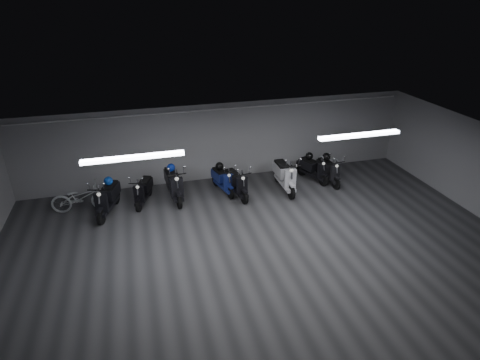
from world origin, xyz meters
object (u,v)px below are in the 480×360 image
object	(u,v)px
helmet_4	(309,156)
scooter_4	(223,176)
helmet_0	(220,166)
helmet_1	(108,181)
scooter_5	(236,179)
scooter_9	(329,167)
scooter_8	(313,165)
bicycle	(80,194)
scooter_1	(143,187)
scooter_6	(285,171)
helmet_2	(326,157)
helmet_3	(171,167)
scooter_0	(107,194)
scooter_3	(173,179)

from	to	relation	value
helmet_4	scooter_4	bearing A→B (deg)	-175.78
helmet_0	helmet_1	distance (m)	3.63
scooter_5	scooter_9	world-z (taller)	scooter_5
scooter_5	scooter_8	size ratio (longest dim) A/B	1.06
scooter_9	bicycle	bearing A→B (deg)	174.32
scooter_9	helmet_0	xyz separation A→B (m)	(-3.88, 0.48, 0.27)
scooter_1	scooter_6	xyz separation A→B (m)	(4.74, -0.33, 0.13)
scooter_1	scooter_6	bearing A→B (deg)	16.25
scooter_4	scooter_9	xyz separation A→B (m)	(3.83, -0.26, 0.02)
helmet_2	helmet_3	distance (m)	5.50
scooter_0	scooter_4	world-z (taller)	scooter_0
scooter_5	scooter_1	bearing A→B (deg)	161.96
scooter_5	helmet_0	size ratio (longest dim) A/B	6.16
scooter_1	scooter_4	world-z (taller)	scooter_4
scooter_9	helmet_0	size ratio (longest dim) A/B	5.88
scooter_3	scooter_1	bearing A→B (deg)	175.79
bicycle	helmet_2	bearing A→B (deg)	-87.28
scooter_0	helmet_3	world-z (taller)	scooter_0
scooter_1	helmet_1	xyz separation A→B (m)	(-1.01, -0.12, 0.40)
helmet_0	scooter_1	bearing A→B (deg)	-173.26
scooter_8	scooter_1	bearing A→B (deg)	159.85
helmet_2	helmet_0	bearing A→B (deg)	176.26
scooter_4	scooter_8	size ratio (longest dim) A/B	0.99
scooter_9	bicycle	size ratio (longest dim) A/B	0.94
helmet_0	helmet_4	size ratio (longest dim) A/B	1.02
scooter_1	scooter_5	distance (m)	3.04
helmet_0	helmet_4	distance (m)	3.33
scooter_8	bicycle	distance (m)	7.92
scooter_5	helmet_4	xyz separation A→B (m)	(2.91, 0.66, 0.25)
helmet_2	bicycle	bearing A→B (deg)	-179.80
scooter_1	helmet_1	size ratio (longest dim) A/B	5.82
scooter_3	helmet_4	world-z (taller)	scooter_3
scooter_1	helmet_1	distance (m)	1.09
helmet_4	scooter_9	bearing A→B (deg)	-42.40
scooter_3	scooter_9	world-z (taller)	scooter_3
helmet_1	helmet_3	xyz separation A→B (m)	(1.97, 0.42, 0.04)
helmet_3	scooter_1	bearing A→B (deg)	-163.05
scooter_3	helmet_3	distance (m)	0.41
scooter_0	scooter_9	distance (m)	7.57
helmet_3	helmet_1	bearing A→B (deg)	-167.99
scooter_5	helmet_3	distance (m)	2.18
helmet_3	scooter_4	bearing A→B (deg)	-6.92
scooter_0	bicycle	world-z (taller)	scooter_0
helmet_3	scooter_0	bearing A→B (deg)	-162.08
scooter_5	helmet_3	world-z (taller)	scooter_5
scooter_8	helmet_1	size ratio (longest dim) A/B	5.91
scooter_3	scooter_8	size ratio (longest dim) A/B	1.20
scooter_3	helmet_2	world-z (taller)	scooter_3
helmet_4	scooter_8	bearing A→B (deg)	-68.71
scooter_8	helmet_3	world-z (taller)	scooter_8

